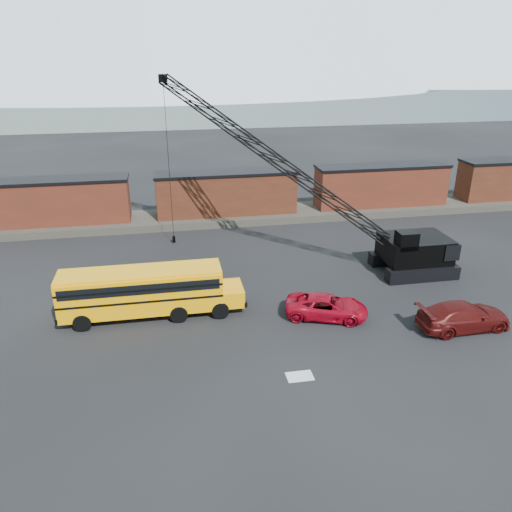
{
  "coord_description": "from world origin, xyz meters",
  "views": [
    {
      "loc": [
        -5.65,
        -24.83,
        16.03
      ],
      "look_at": [
        -0.11,
        5.39,
        3.0
      ],
      "focal_mm": 35.0,
      "sensor_mm": 36.0,
      "label": 1
    }
  ],
  "objects_px": {
    "red_pickup": "(327,307)",
    "maroon_suv": "(464,316)",
    "school_bus": "(147,291)",
    "crawler_crane": "(276,160)"
  },
  "relations": [
    {
      "from": "school_bus",
      "to": "red_pickup",
      "type": "relative_size",
      "value": 2.25
    },
    {
      "from": "red_pickup",
      "to": "maroon_suv",
      "type": "distance_m",
      "value": 8.27
    },
    {
      "from": "school_bus",
      "to": "red_pickup",
      "type": "height_order",
      "value": "school_bus"
    },
    {
      "from": "maroon_suv",
      "to": "red_pickup",
      "type": "bearing_deg",
      "value": 67.88
    },
    {
      "from": "school_bus",
      "to": "crawler_crane",
      "type": "height_order",
      "value": "crawler_crane"
    },
    {
      "from": "maroon_suv",
      "to": "crawler_crane",
      "type": "xyz_separation_m",
      "value": [
        -8.89,
        13.03,
        7.14
      ]
    },
    {
      "from": "school_bus",
      "to": "crawler_crane",
      "type": "distance_m",
      "value": 14.22
    },
    {
      "from": "crawler_crane",
      "to": "red_pickup",
      "type": "bearing_deg",
      "value": -83.67
    },
    {
      "from": "red_pickup",
      "to": "maroon_suv",
      "type": "xyz_separation_m",
      "value": [
        7.76,
        -2.84,
        0.12
      ]
    },
    {
      "from": "school_bus",
      "to": "maroon_suv",
      "type": "relative_size",
      "value": 2.02
    }
  ]
}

